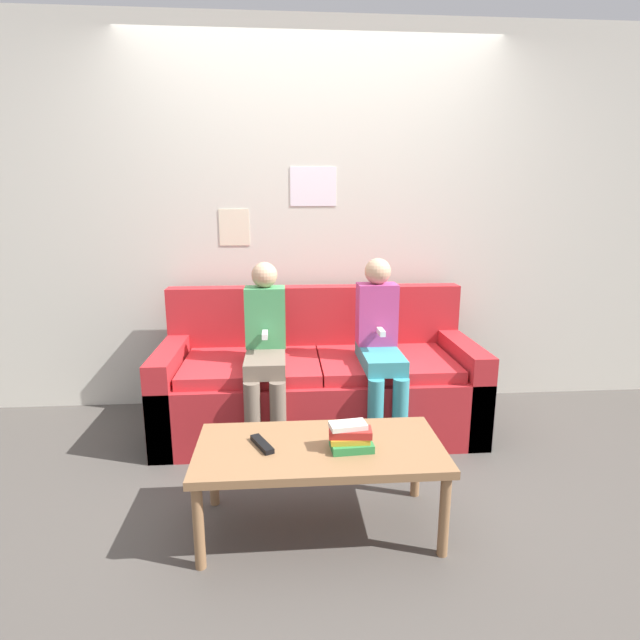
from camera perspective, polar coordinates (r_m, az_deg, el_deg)
ground_plane at (r=2.89m, az=0.60°, el=-16.37°), size 10.00×10.00×0.00m
wall_back at (r=3.53m, az=-0.80°, el=11.18°), size 8.00×0.07×2.60m
couch at (r=3.24m, az=-0.19°, el=-7.27°), size 1.97×0.81×0.88m
coffee_table at (r=2.25m, az=-0.05°, el=-15.12°), size 1.07×0.52×0.40m
person_left at (r=2.94m, az=-6.26°, el=-3.08°), size 0.24×0.56×1.09m
person_right at (r=3.00m, az=6.86°, el=-2.59°), size 0.24×0.56×1.10m
tv_remote at (r=2.23m, az=-6.64°, el=-13.91°), size 0.11×0.17×0.02m
book_stack at (r=2.18m, az=3.46°, el=-13.24°), size 0.19×0.13×0.11m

